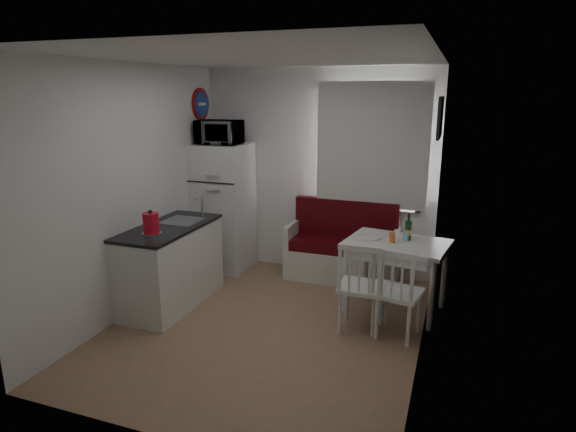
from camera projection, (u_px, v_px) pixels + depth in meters
name	position (u px, v px, depth m)	size (l,w,h in m)	color
floor	(267.00, 326.00, 4.88)	(3.00, 3.50, 0.02)	#8E6F4B
ceiling	(264.00, 57.00, 4.23)	(3.00, 3.50, 0.02)	white
wall_back	(317.00, 173.00, 6.15)	(3.00, 0.02, 2.60)	white
wall_front	(157.00, 260.00, 2.96)	(3.00, 0.02, 2.60)	white
wall_left	(133.00, 190.00, 5.05)	(0.02, 3.50, 2.60)	white
wall_right	(429.00, 214.00, 4.06)	(0.02, 3.50, 2.60)	white
window	(373.00, 150.00, 5.81)	(1.22, 0.06, 1.47)	white
curtain	(372.00, 146.00, 5.73)	(1.35, 0.02, 1.50)	white
kitchen_counter	(171.00, 265.00, 5.30)	(0.62, 1.32, 1.16)	white
wall_sign	(201.00, 104.00, 6.14)	(0.40, 0.40, 0.03)	navy
picture_frame	(440.00, 117.00, 4.89)	(0.04, 0.52, 0.42)	black
bench	(342.00, 254.00, 6.04)	(1.38, 0.53, 0.99)	white
dining_table	(397.00, 249.00, 5.09)	(1.13, 0.87, 0.77)	white
chair_left	(361.00, 278.00, 4.59)	(0.45, 0.43, 0.50)	white
chair_right	(397.00, 284.00, 4.48)	(0.50, 0.49, 0.49)	white
fridge	(223.00, 207.00, 6.33)	(0.66, 0.66, 1.66)	white
microwave	(219.00, 132.00, 6.04)	(0.54, 0.37, 0.30)	white
kettle	(151.00, 223.00, 4.80)	(0.19, 0.19, 0.26)	red
wine_bottle	(408.00, 227.00, 5.09)	(0.07, 0.07, 0.29)	#12391F
drinking_glass_orange	(392.00, 238.00, 5.02)	(0.06, 0.06, 0.10)	orange
drinking_glass_blue	(406.00, 237.00, 5.07)	(0.06, 0.06, 0.10)	#8CD0EE
plate	(369.00, 237.00, 5.18)	(0.24, 0.24, 0.02)	white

